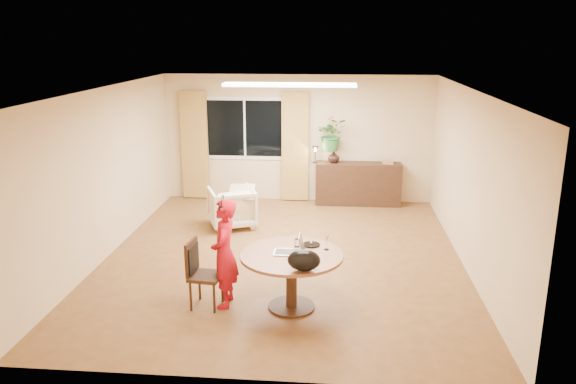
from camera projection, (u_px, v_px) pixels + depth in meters
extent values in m
plane|color=brown|center=(283.00, 257.00, 8.78)|extent=(6.50, 6.50, 0.00)
plane|color=white|center=(282.00, 89.00, 8.08)|extent=(6.50, 6.50, 0.00)
plane|color=#CFAE86|center=(298.00, 139.00, 11.54)|extent=(5.50, 0.00, 5.50)
plane|color=#CFAE86|center=(106.00, 173.00, 8.66)|extent=(0.00, 6.50, 6.50)
plane|color=#CFAE86|center=(470.00, 181.00, 8.19)|extent=(0.00, 6.50, 6.50)
cube|color=white|center=(245.00, 128.00, 11.57)|extent=(1.70, 0.02, 1.30)
cube|color=black|center=(245.00, 128.00, 11.56)|extent=(1.55, 0.01, 1.15)
cube|color=white|center=(245.00, 128.00, 11.55)|extent=(0.04, 0.01, 1.15)
cube|color=olive|center=(195.00, 145.00, 11.68)|extent=(0.55, 0.08, 2.25)
cube|color=olive|center=(295.00, 147.00, 11.50)|extent=(0.55, 0.08, 2.25)
cube|color=white|center=(290.00, 85.00, 9.24)|extent=(2.20, 0.35, 0.05)
cylinder|color=brown|center=(292.00, 255.00, 6.97)|extent=(1.29, 1.29, 0.04)
cylinder|color=black|center=(292.00, 282.00, 7.07)|extent=(0.14, 0.14, 0.70)
cylinder|color=black|center=(291.00, 306.00, 7.16)|extent=(0.60, 0.60, 0.03)
imported|color=red|center=(224.00, 253.00, 7.06)|extent=(0.52, 0.35, 1.41)
imported|color=beige|center=(232.00, 207.00, 10.12)|extent=(1.02, 1.03, 0.72)
cube|color=black|center=(358.00, 184.00, 11.44)|extent=(1.72, 0.42, 0.86)
imported|color=black|center=(334.00, 157.00, 11.34)|extent=(0.24, 0.24, 0.25)
imported|color=#2D5E23|center=(332.00, 134.00, 11.22)|extent=(0.67, 0.60, 0.66)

